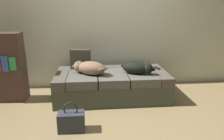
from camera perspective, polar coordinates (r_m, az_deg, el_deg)
ground_plane at (r=2.74m, az=1.93°, el=-15.64°), size 10.00×10.00×0.00m
back_wall at (r=3.97m, az=-1.00°, el=15.65°), size 6.40×0.10×2.80m
couch at (r=3.53m, az=-0.08°, el=-4.01°), size 1.83×0.91×0.44m
dog_tan at (r=3.34m, az=-6.22°, el=0.62°), size 0.60×0.44×0.21m
dog_dark at (r=3.37m, az=6.94°, el=0.62°), size 0.55×0.40×0.20m
tv_remote at (r=3.74m, az=12.15°, el=0.53°), size 0.09×0.16×0.02m
throw_pillow at (r=3.66m, az=-8.58°, el=2.94°), size 0.35×0.17×0.34m
handbag at (r=2.69m, az=-11.02°, el=-13.52°), size 0.32×0.18×0.38m
bookshelf at (r=3.73m, az=-26.94°, el=0.62°), size 0.56×0.30×1.10m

